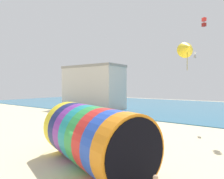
% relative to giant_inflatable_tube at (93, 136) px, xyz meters
% --- Properties ---
extents(ground_plane, '(120.00, 120.00, 0.00)m').
position_rel_giant_inflatable_tube_xyz_m(ground_plane, '(1.18, -0.76, -1.84)').
color(ground_plane, beige).
extents(sea, '(120.00, 40.00, 0.10)m').
position_rel_giant_inflatable_tube_xyz_m(sea, '(1.18, 36.51, -1.79)').
color(sea, teal).
rests_on(sea, ground).
extents(giant_inflatable_tube, '(8.72, 6.09, 3.67)m').
position_rel_giant_inflatable_tube_xyz_m(giant_inflatable_tube, '(0.00, 0.00, 0.00)').
color(giant_inflatable_tube, yellow).
rests_on(giant_inflatable_tube, ground).
extents(kite_yellow_delta, '(1.30, 1.32, 1.74)m').
position_rel_giant_inflatable_tube_xyz_m(kite_yellow_delta, '(4.84, 2.51, 5.19)').
color(kite_yellow_delta, yellow).
extents(kite_white_box, '(0.33, 0.33, 0.80)m').
position_rel_giant_inflatable_tube_xyz_m(kite_white_box, '(1.73, 17.21, 6.89)').
color(kite_white_box, white).
extents(kite_red_box, '(0.52, 0.52, 1.06)m').
position_rel_giant_inflatable_tube_xyz_m(kite_red_box, '(2.99, 15.96, 10.41)').
color(kite_red_box, red).
extents(bystander_near_water, '(0.27, 0.39, 1.62)m').
position_rel_giant_inflatable_tube_xyz_m(bystander_near_water, '(-1.11, 5.55, -1.02)').
color(bystander_near_water, black).
rests_on(bystander_near_water, ground).
extents(bystander_mid_beach, '(0.33, 0.41, 1.69)m').
position_rel_giant_inflatable_tube_xyz_m(bystander_mid_beach, '(-5.20, 7.94, -0.97)').
color(bystander_mid_beach, '#726651').
rests_on(bystander_mid_beach, ground).
extents(promenade_building, '(13.16, 6.24, 9.07)m').
position_rel_giant_inflatable_tube_xyz_m(promenade_building, '(-20.08, 22.81, 2.71)').
color(promenade_building, beige).
rests_on(promenade_building, ground).
extents(beach_flag, '(0.47, 0.36, 2.91)m').
position_rel_giant_inflatable_tube_xyz_m(beach_flag, '(-4.60, 1.20, 0.76)').
color(beach_flag, silver).
rests_on(beach_flag, ground).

